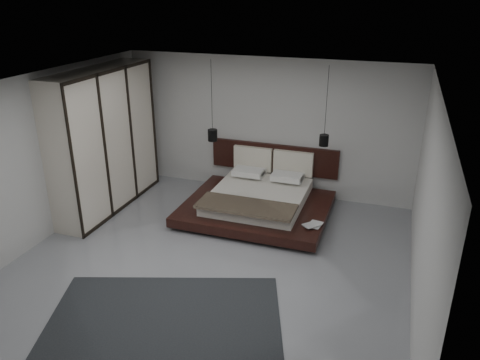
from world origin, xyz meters
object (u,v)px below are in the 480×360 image
at_px(lattice_screen, 126,126).
at_px(pendant_left, 213,135).
at_px(rug, 163,326).
at_px(pendant_right, 324,140).
at_px(bed, 259,199).
at_px(wardrobe, 104,140).

height_order(lattice_screen, pendant_left, pendant_left).
bearing_deg(pendant_left, lattice_screen, 176.44).
relative_size(lattice_screen, rug, 0.86).
bearing_deg(rug, pendant_right, 71.87).
height_order(lattice_screen, bed, lattice_screen).
xyz_separation_m(bed, pendant_right, (1.10, 0.41, 1.17)).
relative_size(bed, pendant_right, 1.84).
bearing_deg(wardrobe, rug, -47.54).
distance_m(lattice_screen, pendant_left, 2.05).
height_order(pendant_left, pendant_right, same).
relative_size(pendant_right, wardrobe, 0.53).
relative_size(pendant_left, wardrobe, 0.58).
height_order(pendant_left, wardrobe, pendant_left).
distance_m(bed, wardrobe, 3.15).
distance_m(pendant_right, wardrobe, 4.12).
distance_m(pendant_right, rug, 4.42).
bearing_deg(bed, wardrobe, -167.90).
bearing_deg(pendant_left, bed, -20.51).
relative_size(wardrobe, rug, 0.91).
bearing_deg(pendant_right, wardrobe, -165.51).
xyz_separation_m(lattice_screen, pendant_left, (2.05, -0.13, 0.03)).
bearing_deg(pendant_right, rug, -108.13).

